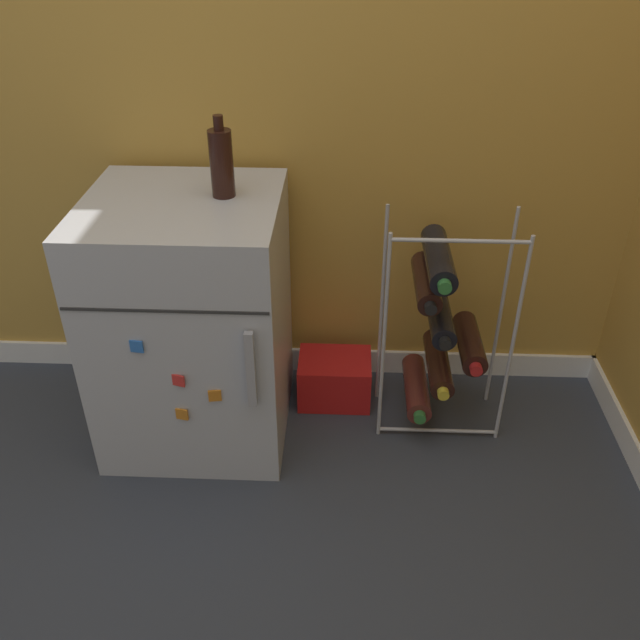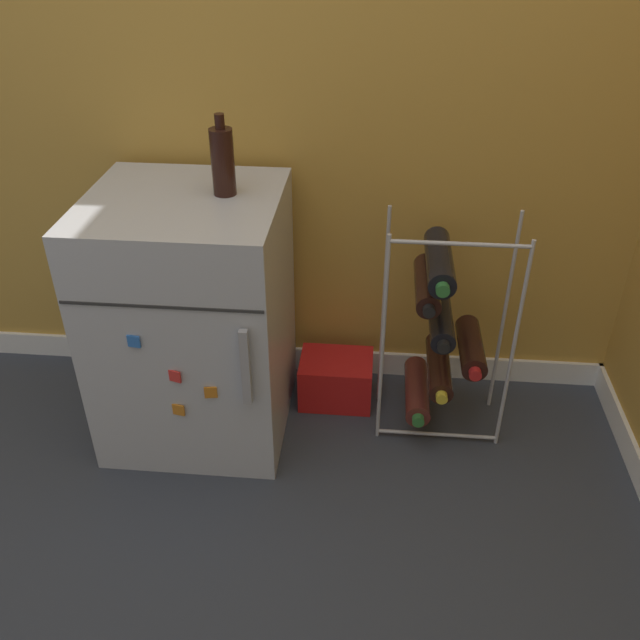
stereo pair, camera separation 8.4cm
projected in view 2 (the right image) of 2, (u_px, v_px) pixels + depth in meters
ground_plane at (287, 514)px, 1.95m from camera, size 14.00×14.00×0.00m
wall_back at (310, 6)px, 1.89m from camera, size 7.09×0.07×2.50m
mini_fridge at (195, 319)px, 2.09m from camera, size 0.55×0.56×0.79m
wine_rack at (439, 330)px, 2.09m from camera, size 0.40×0.33×0.73m
soda_box at (336, 379)px, 2.34m from camera, size 0.25×0.19×0.16m
fridge_top_bottle at (223, 161)px, 1.85m from camera, size 0.06×0.06×0.22m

